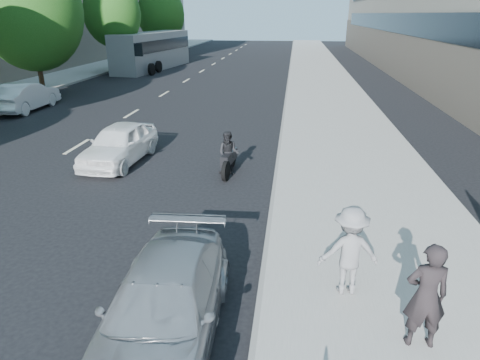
# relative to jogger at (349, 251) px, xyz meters

# --- Properties ---
(ground) EXTENTS (160.00, 160.00, 0.00)m
(ground) POSITION_rel_jogger_xyz_m (-3.00, 0.52, -0.98)
(ground) COLOR black
(ground) RESTS_ON ground
(near_sidewalk) EXTENTS (5.00, 120.00, 0.15)m
(near_sidewalk) POSITION_rel_jogger_xyz_m (1.00, 20.52, -0.91)
(near_sidewalk) COLOR gray
(near_sidewalk) RESTS_ON ground
(far_sidewalk) EXTENTS (4.50, 120.00, 0.15)m
(far_sidewalk) POSITION_rel_jogger_xyz_m (-19.75, 20.52, -0.91)
(far_sidewalk) COLOR gray
(far_sidewalk) RESTS_ON ground
(tree_far_c) EXTENTS (6.00, 6.00, 8.47)m
(tree_far_c) POSITION_rel_jogger_xyz_m (-16.70, 18.52, 4.04)
(tree_far_c) COLOR #382616
(tree_far_c) RESTS_ON ground
(tree_far_d) EXTENTS (4.80, 4.80, 7.65)m
(tree_far_d) POSITION_rel_jogger_xyz_m (-16.70, 30.52, 3.90)
(tree_far_d) COLOR #382616
(tree_far_d) RESTS_ON ground
(tree_far_e) EXTENTS (5.40, 5.40, 7.89)m
(tree_far_e) POSITION_rel_jogger_xyz_m (-16.70, 44.52, 3.80)
(tree_far_e) COLOR #382616
(tree_far_e) RESTS_ON ground
(jogger) EXTENTS (1.15, 0.77, 1.67)m
(jogger) POSITION_rel_jogger_xyz_m (0.00, 0.00, 0.00)
(jogger) COLOR slate
(jogger) RESTS_ON near_sidewalk
(pedestrian_woman) EXTENTS (0.66, 0.45, 1.74)m
(pedestrian_woman) POSITION_rel_jogger_xyz_m (0.97, -1.23, 0.04)
(pedestrian_woman) COLOR black
(pedestrian_woman) RESTS_ON near_sidewalk
(parked_sedan) EXTENTS (1.93, 4.41, 1.26)m
(parked_sedan) POSITION_rel_jogger_xyz_m (-2.97, -1.48, -0.35)
(parked_sedan) COLOR #999BA0
(parked_sedan) RESTS_ON ground
(white_sedan_near) EXTENTS (1.86, 4.06, 1.35)m
(white_sedan_near) POSITION_rel_jogger_xyz_m (-7.05, 6.93, -0.31)
(white_sedan_near) COLOR white
(white_sedan_near) RESTS_ON ground
(white_sedan_mid) EXTENTS (1.68, 4.57, 1.49)m
(white_sedan_mid) POSITION_rel_jogger_xyz_m (-15.39, 14.64, -0.24)
(white_sedan_mid) COLOR silver
(white_sedan_mid) RESTS_ON ground
(motorcycle) EXTENTS (0.76, 2.05, 1.42)m
(motorcycle) POSITION_rel_jogger_xyz_m (-3.09, 6.21, -0.35)
(motorcycle) COLOR black
(motorcycle) RESTS_ON ground
(bus) EXTENTS (4.09, 12.32, 3.30)m
(bus) POSITION_rel_jogger_xyz_m (-14.38, 33.65, 0.65)
(bus) COLOR gray
(bus) RESTS_ON ground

